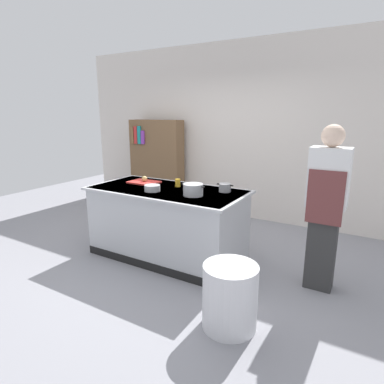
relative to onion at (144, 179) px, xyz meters
name	(u,v)px	position (x,y,z in m)	size (l,w,h in m)	color
ground_plane	(168,255)	(0.46, -0.14, -0.96)	(10.00, 10.00, 0.00)	gray
back_wall	(234,132)	(0.46, 1.96, 0.54)	(6.40, 0.12, 3.00)	silver
counter_island	(167,222)	(0.46, -0.14, -0.49)	(1.98, 0.98, 0.90)	#B7BABF
cutting_board	(144,182)	(-0.01, 0.00, -0.05)	(0.40, 0.28, 0.02)	red
onion	(144,179)	(0.00, 0.00, 0.00)	(0.08, 0.08, 0.08)	tan
stock_pot	(193,190)	(0.91, -0.26, 0.01)	(0.30, 0.23, 0.14)	#B7BABF
sauce_pan	(225,188)	(1.15, 0.09, -0.01)	(0.21, 0.14, 0.10)	#99999E
mixing_bowl	(152,188)	(0.38, -0.32, -0.02)	(0.19, 0.19, 0.08)	#B7BABF
juice_cup	(178,183)	(0.51, 0.04, -0.01)	(0.07, 0.07, 0.10)	yellow
trash_bin	(230,297)	(1.74, -1.05, -0.67)	(0.48, 0.48, 0.58)	silver
person_chef	(326,205)	(2.30, 0.04, -0.04)	(0.38, 0.25, 1.72)	#303030
bookshelf	(157,164)	(-1.02, 1.66, -0.11)	(1.10, 0.31, 1.70)	brown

